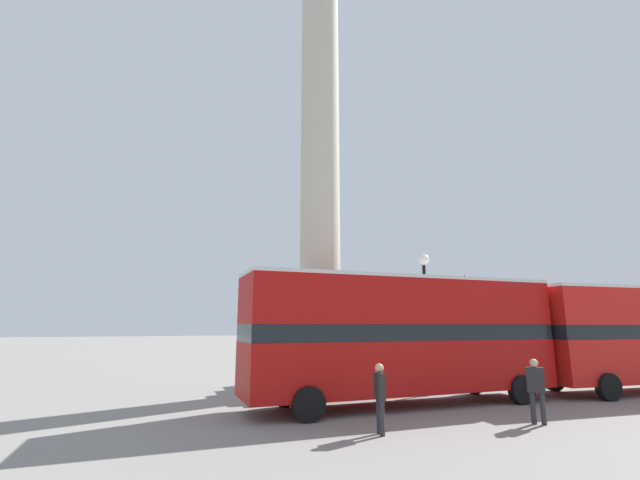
% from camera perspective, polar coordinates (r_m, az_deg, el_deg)
% --- Properties ---
extents(ground_plane, '(200.00, 200.00, 0.00)m').
position_cam_1_polar(ground_plane, '(19.62, 0.00, -19.33)').
color(ground_plane, gray).
extents(monument_column, '(5.29, 5.29, 24.74)m').
position_cam_1_polar(monument_column, '(20.34, 0.00, 5.99)').
color(monument_column, '#BCB29E').
rests_on(monument_column, ground_plane).
extents(bus_a, '(11.45, 2.84, 4.46)m').
position_cam_1_polar(bus_a, '(15.94, 10.99, -12.12)').
color(bus_a, '#A80F0C').
rests_on(bus_a, ground_plane).
extents(equestrian_statue, '(3.83, 3.35, 5.76)m').
position_cam_1_polar(equestrian_statue, '(27.63, 19.39, -13.00)').
color(equestrian_statue, '#BCB29E').
rests_on(equestrian_statue, ground_plane).
extents(street_lamp, '(0.49, 0.49, 5.72)m').
position_cam_1_polar(street_lamp, '(18.53, 13.90, -8.47)').
color(street_lamp, black).
rests_on(street_lamp, ground_plane).
extents(pedestrian_near_lamp, '(0.47, 0.46, 1.79)m').
position_cam_1_polar(pedestrian_near_lamp, '(14.32, 26.84, -17.05)').
color(pedestrian_near_lamp, '#28282D').
rests_on(pedestrian_near_lamp, ground_plane).
extents(pedestrian_by_plinth, '(0.27, 0.49, 1.76)m').
position_cam_1_polar(pedestrian_by_plinth, '(11.88, 7.99, -19.65)').
color(pedestrian_by_plinth, '#28282D').
rests_on(pedestrian_by_plinth, ground_plane).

